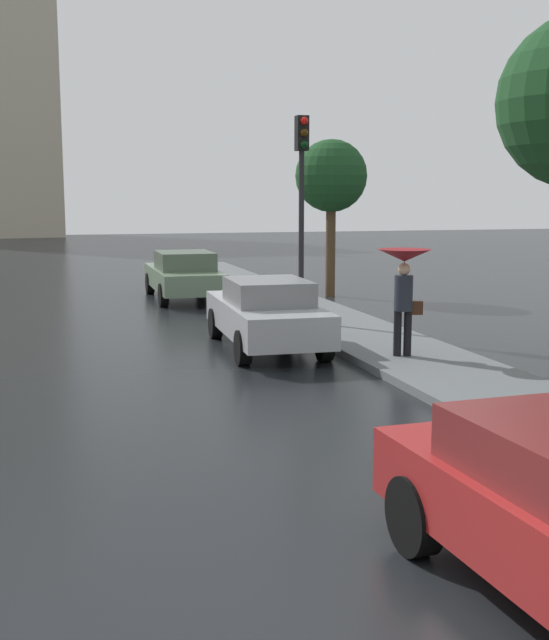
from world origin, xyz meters
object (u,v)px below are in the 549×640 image
car_green_far_ahead (184,275)px  traffic_light (302,181)px  car_silver_mid_road (266,313)px  pedestrian_with_umbrella_far (404,273)px  street_tree_near (331,178)px

car_green_far_ahead → traffic_light: bearing=-73.2°
car_silver_mid_road → pedestrian_with_umbrella_far: bearing=-43.1°
pedestrian_with_umbrella_far → traffic_light: 4.56m
car_silver_mid_road → car_green_far_ahead: car_green_far_ahead is taller
car_green_far_ahead → traffic_light: size_ratio=1.01×
pedestrian_with_umbrella_far → car_green_far_ahead: bearing=117.1°
car_green_far_ahead → pedestrian_with_umbrella_far: bearing=-77.0°
pedestrian_with_umbrella_far → car_silver_mid_road: bearing=149.4°
car_silver_mid_road → street_tree_near: 9.03m
car_green_far_ahead → pedestrian_with_umbrella_far: pedestrian_with_umbrella_far is taller
traffic_light → street_tree_near: traffic_light is taller
car_green_far_ahead → street_tree_near: bearing=-5.2°
car_green_far_ahead → traffic_light: traffic_light is taller
car_silver_mid_road → traffic_light: (1.43, 2.24, 2.56)m
car_green_far_ahead → pedestrian_with_umbrella_far: size_ratio=2.42×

